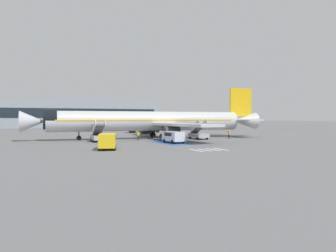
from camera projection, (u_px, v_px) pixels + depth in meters
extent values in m
plane|color=slate|center=(150.00, 139.00, 62.89)|extent=(600.00, 600.00, 0.00)
cube|color=gold|center=(149.00, 139.00, 62.56)|extent=(80.99, 4.10, 0.01)
cube|color=#2856A8|center=(172.00, 143.00, 52.79)|extent=(4.60, 10.56, 0.01)
cube|color=silver|center=(196.00, 150.00, 40.17)|extent=(0.44, 3.60, 0.01)
cube|color=silver|center=(204.00, 150.00, 40.65)|extent=(0.44, 3.60, 0.01)
cube|color=silver|center=(213.00, 150.00, 41.13)|extent=(0.44, 3.60, 0.01)
cube|color=silver|center=(221.00, 149.00, 41.60)|extent=(0.44, 3.60, 0.01)
cylinder|color=silver|center=(149.00, 121.00, 62.48)|extent=(37.21, 5.47, 3.69)
cone|color=silver|center=(32.00, 122.00, 55.21)|extent=(4.23, 3.81, 3.62)
cone|color=silver|center=(244.00, 121.00, 70.01)|extent=(5.70, 3.80, 3.54)
cylinder|color=black|center=(50.00, 119.00, 56.18)|extent=(2.39, 3.83, 3.73)
cube|color=#EAB214|center=(149.00, 120.00, 62.47)|extent=(34.25, 5.40, 0.24)
cube|color=silver|center=(184.00, 125.00, 55.52)|extent=(5.94, 17.12, 0.44)
cylinder|color=#38383D|center=(171.00, 132.00, 56.42)|extent=(2.73, 2.15, 2.03)
cube|color=silver|center=(152.00, 123.00, 71.90)|extent=(7.48, 17.31, 0.44)
cylinder|color=#38383D|center=(147.00, 129.00, 69.91)|extent=(2.73, 2.15, 2.03)
cube|color=#EAB214|center=(241.00, 102.00, 69.62)|extent=(5.18, 0.61, 5.96)
cube|color=silver|center=(248.00, 120.00, 66.24)|extent=(3.60, 6.06, 0.24)
cube|color=silver|center=(230.00, 120.00, 72.79)|extent=(3.60, 6.06, 0.24)
cylinder|color=#38383D|center=(79.00, 131.00, 57.93)|extent=(0.20, 0.20, 2.58)
cylinder|color=black|center=(79.00, 138.00, 57.97)|extent=(0.85, 0.32, 0.84)
cylinder|color=#38383D|center=(163.00, 130.00, 60.38)|extent=(0.24, 0.24, 2.27)
cylinder|color=black|center=(163.00, 136.00, 60.41)|extent=(1.13, 0.65, 1.10)
cylinder|color=#38383D|center=(153.00, 129.00, 65.88)|extent=(0.24, 0.24, 2.27)
cylinder|color=black|center=(153.00, 135.00, 65.91)|extent=(1.13, 0.65, 1.10)
cube|color=#ADB2BA|center=(99.00, 137.00, 54.79)|extent=(2.43, 4.90, 0.70)
cylinder|color=black|center=(92.00, 139.00, 56.04)|extent=(0.25, 0.71, 0.70)
cylinder|color=black|center=(103.00, 139.00, 56.70)|extent=(0.25, 0.71, 0.70)
cylinder|color=black|center=(94.00, 140.00, 52.89)|extent=(0.25, 0.71, 0.70)
cylinder|color=black|center=(106.00, 140.00, 53.55)|extent=(0.25, 0.71, 0.70)
cube|color=#4C4C51|center=(99.00, 130.00, 54.76)|extent=(1.63, 4.21, 1.91)
cube|color=#4C4C51|center=(97.00, 125.00, 56.87)|extent=(1.70, 1.18, 0.12)
cube|color=silver|center=(94.00, 127.00, 54.47)|extent=(0.27, 4.45, 2.64)
cube|color=silver|center=(103.00, 127.00, 55.02)|extent=(0.27, 4.45, 2.64)
cube|color=#ADB2BA|center=(198.00, 135.00, 61.34)|extent=(2.43, 4.90, 0.70)
cylinder|color=black|center=(190.00, 137.00, 62.59)|extent=(0.25, 0.71, 0.70)
cylinder|color=black|center=(199.00, 137.00, 63.25)|extent=(0.25, 0.71, 0.70)
cylinder|color=black|center=(198.00, 138.00, 59.44)|extent=(0.25, 0.71, 0.70)
cylinder|color=black|center=(207.00, 138.00, 60.10)|extent=(0.25, 0.71, 0.70)
cube|color=#4C4C51|center=(198.00, 129.00, 61.30)|extent=(1.63, 4.21, 2.02)
cube|color=#4C4C51|center=(193.00, 123.00, 63.41)|extent=(1.70, 1.18, 0.12)
cube|color=silver|center=(195.00, 126.00, 61.02)|extent=(0.28, 4.47, 2.74)
cube|color=silver|center=(202.00, 126.00, 61.56)|extent=(0.28, 4.47, 2.74)
cube|color=#38383D|center=(143.00, 130.00, 88.61)|extent=(9.18, 3.22, 0.60)
cube|color=silver|center=(157.00, 128.00, 90.67)|extent=(2.19, 2.53, 1.60)
cube|color=black|center=(160.00, 126.00, 91.13)|extent=(0.20, 2.00, 0.70)
cylinder|color=#B7BCC4|center=(141.00, 124.00, 88.38)|extent=(6.37, 2.77, 2.27)
cylinder|color=gold|center=(141.00, 124.00, 88.38)|extent=(0.54, 2.34, 2.32)
cylinder|color=black|center=(154.00, 130.00, 91.55)|extent=(0.98, 0.36, 0.96)
cylinder|color=black|center=(158.00, 131.00, 89.45)|extent=(0.98, 0.36, 0.96)
cylinder|color=black|center=(139.00, 131.00, 89.43)|extent=(0.98, 0.36, 0.96)
cylinder|color=black|center=(143.00, 131.00, 87.33)|extent=(0.98, 0.36, 0.96)
cylinder|color=black|center=(131.00, 131.00, 88.25)|extent=(0.98, 0.36, 0.96)
cylinder|color=black|center=(134.00, 131.00, 86.15)|extent=(0.98, 0.36, 0.96)
cube|color=silver|center=(174.00, 136.00, 51.96)|extent=(2.28, 4.63, 1.49)
cube|color=black|center=(174.00, 134.00, 51.95)|extent=(2.19, 2.60, 0.54)
cylinder|color=black|center=(183.00, 141.00, 51.15)|extent=(0.24, 0.65, 0.64)
cylinder|color=black|center=(173.00, 142.00, 50.31)|extent=(0.24, 0.65, 0.64)
cylinder|color=black|center=(175.00, 140.00, 53.65)|extent=(0.24, 0.65, 0.64)
cylinder|color=black|center=(164.00, 141.00, 52.81)|extent=(0.24, 0.65, 0.64)
cube|color=yellow|center=(108.00, 140.00, 41.12)|extent=(3.14, 4.71, 1.66)
cube|color=black|center=(108.00, 138.00, 41.11)|extent=(2.63, 2.85, 0.60)
cylinder|color=black|center=(115.00, 148.00, 39.94)|extent=(0.37, 0.67, 0.64)
cylinder|color=black|center=(99.00, 148.00, 39.69)|extent=(0.37, 0.67, 0.64)
cylinder|color=black|center=(115.00, 146.00, 42.59)|extent=(0.37, 0.67, 0.64)
cylinder|color=black|center=(101.00, 146.00, 42.34)|extent=(0.37, 0.67, 0.64)
cube|color=gray|center=(160.00, 139.00, 58.27)|extent=(1.80, 2.76, 0.12)
cylinder|color=black|center=(166.00, 139.00, 57.70)|extent=(0.15, 0.41, 0.40)
cylinder|color=black|center=(160.00, 140.00, 57.06)|extent=(0.15, 0.41, 0.40)
cylinder|color=black|center=(161.00, 139.00, 59.49)|extent=(0.15, 0.41, 0.40)
cylinder|color=black|center=(154.00, 139.00, 58.85)|extent=(0.15, 0.41, 0.40)
cylinder|color=gray|center=(167.00, 137.00, 57.58)|extent=(0.05, 0.05, 0.55)
cylinder|color=gray|center=(160.00, 137.00, 56.88)|extent=(0.05, 0.05, 0.55)
cylinder|color=gray|center=(160.00, 136.00, 59.65)|extent=(0.05, 0.05, 0.55)
cylinder|color=gray|center=(154.00, 137.00, 58.95)|extent=(0.05, 0.05, 0.55)
cylinder|color=#2D2D33|center=(138.00, 138.00, 57.86)|extent=(0.14, 0.14, 0.85)
cylinder|color=#2D2D33|center=(138.00, 138.00, 58.01)|extent=(0.14, 0.14, 0.85)
cube|color=yellow|center=(138.00, 134.00, 57.91)|extent=(0.47, 0.43, 0.67)
cube|color=silver|center=(138.00, 134.00, 57.91)|extent=(0.48, 0.44, 0.06)
sphere|color=#9E704C|center=(138.00, 131.00, 57.90)|extent=(0.23, 0.23, 0.23)
cylinder|color=#191E38|center=(229.00, 137.00, 62.82)|extent=(0.14, 0.14, 0.80)
cylinder|color=#191E38|center=(229.00, 137.00, 62.93)|extent=(0.14, 0.14, 0.80)
cube|color=orange|center=(229.00, 133.00, 62.86)|extent=(0.47, 0.34, 0.63)
cube|color=silver|center=(229.00, 133.00, 62.86)|extent=(0.48, 0.35, 0.06)
sphere|color=beige|center=(229.00, 131.00, 62.85)|extent=(0.22, 0.22, 0.22)
cube|color=#89939E|center=(67.00, 115.00, 134.21)|extent=(74.61, 12.00, 10.67)
cube|color=#19232D|center=(69.00, 113.00, 128.65)|extent=(71.63, 0.10, 3.73)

